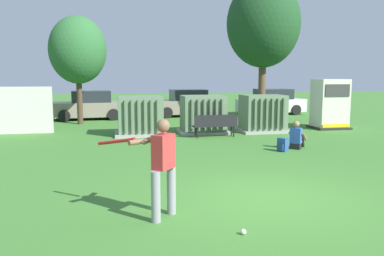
{
  "coord_description": "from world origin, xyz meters",
  "views": [
    {
      "loc": [
        -3.03,
        -7.4,
        2.48
      ],
      "look_at": [
        -0.89,
        3.5,
        1.0
      ],
      "focal_mm": 37.15,
      "sensor_mm": 36.0,
      "label": 1
    }
  ],
  "objects_px": {
    "park_bench": "(215,124)",
    "sports_ball": "(243,232)",
    "transformer_mid_west": "(203,115)",
    "parked_car_right_of_center": "(271,103)",
    "backpack": "(282,145)",
    "transformer_west": "(140,116)",
    "seated_spectator": "(297,138)",
    "parked_car_left_of_center": "(186,104)",
    "parked_car_leftmost": "(89,106)",
    "batter": "(161,163)",
    "transformer_mid_east": "(263,114)",
    "generator_enclosure": "(330,104)"
  },
  "relations": [
    {
      "from": "seated_spectator",
      "to": "parked_car_left_of_center",
      "type": "xyz_separation_m",
      "value": [
        -1.74,
        11.37,
        0.38
      ]
    },
    {
      "from": "park_bench",
      "to": "sports_ball",
      "type": "bearing_deg",
      "value": -101.89
    },
    {
      "from": "transformer_mid_east",
      "to": "generator_enclosure",
      "type": "height_order",
      "value": "generator_enclosure"
    },
    {
      "from": "sports_ball",
      "to": "parked_car_left_of_center",
      "type": "height_order",
      "value": "parked_car_left_of_center"
    },
    {
      "from": "park_bench",
      "to": "seated_spectator",
      "type": "xyz_separation_m",
      "value": [
        2.09,
        -2.95,
        -0.16
      ]
    },
    {
      "from": "backpack",
      "to": "transformer_west",
      "type": "bearing_deg",
      "value": 133.94
    },
    {
      "from": "generator_enclosure",
      "to": "transformer_west",
      "type": "bearing_deg",
      "value": -177.46
    },
    {
      "from": "transformer_mid_west",
      "to": "parked_car_leftmost",
      "type": "xyz_separation_m",
      "value": [
        -5.12,
        6.47,
        -0.04
      ]
    },
    {
      "from": "batter",
      "to": "transformer_west",
      "type": "bearing_deg",
      "value": 88.35
    },
    {
      "from": "sports_ball",
      "to": "parked_car_leftmost",
      "type": "bearing_deg",
      "value": 100.8
    },
    {
      "from": "transformer_mid_west",
      "to": "transformer_mid_east",
      "type": "xyz_separation_m",
      "value": [
        2.68,
        -0.07,
        0.0
      ]
    },
    {
      "from": "sports_ball",
      "to": "backpack",
      "type": "xyz_separation_m",
      "value": [
        3.45,
        6.32,
        0.17
      ]
    },
    {
      "from": "generator_enclosure",
      "to": "park_bench",
      "type": "bearing_deg",
      "value": -165.09
    },
    {
      "from": "sports_ball",
      "to": "parked_car_left_of_center",
      "type": "xyz_separation_m",
      "value": [
        2.38,
        18.07,
        0.71
      ]
    },
    {
      "from": "batter",
      "to": "transformer_mid_east",
      "type": "bearing_deg",
      "value": 59.99
    },
    {
      "from": "transformer_mid_east",
      "to": "transformer_mid_west",
      "type": "bearing_deg",
      "value": 178.41
    },
    {
      "from": "transformer_mid_west",
      "to": "backpack",
      "type": "distance_m",
      "value": 4.89
    },
    {
      "from": "backpack",
      "to": "parked_car_left_of_center",
      "type": "xyz_separation_m",
      "value": [
        -1.06,
        11.74,
        0.54
      ]
    },
    {
      "from": "parked_car_right_of_center",
      "to": "batter",
      "type": "bearing_deg",
      "value": -117.95
    },
    {
      "from": "transformer_mid_east",
      "to": "backpack",
      "type": "xyz_separation_m",
      "value": [
        -1.04,
        -4.5,
        -0.57
      ]
    },
    {
      "from": "parked_car_left_of_center",
      "to": "parked_car_right_of_center",
      "type": "height_order",
      "value": "same"
    },
    {
      "from": "batter",
      "to": "parked_car_right_of_center",
      "type": "relative_size",
      "value": 0.4
    },
    {
      "from": "backpack",
      "to": "parked_car_leftmost",
      "type": "distance_m",
      "value": 12.96
    },
    {
      "from": "transformer_west",
      "to": "batter",
      "type": "relative_size",
      "value": 1.21
    },
    {
      "from": "transformer_mid_west",
      "to": "parked_car_right_of_center",
      "type": "bearing_deg",
      "value": 49.83
    },
    {
      "from": "transformer_west",
      "to": "parked_car_left_of_center",
      "type": "relative_size",
      "value": 0.49
    },
    {
      "from": "transformer_west",
      "to": "parked_car_left_of_center",
      "type": "xyz_separation_m",
      "value": [
        3.27,
        7.24,
        -0.04
      ]
    },
    {
      "from": "transformer_west",
      "to": "parked_car_right_of_center",
      "type": "xyz_separation_m",
      "value": [
        8.79,
        7.29,
        -0.04
      ]
    },
    {
      "from": "park_bench",
      "to": "parked_car_left_of_center",
      "type": "distance_m",
      "value": 8.44
    },
    {
      "from": "generator_enclosure",
      "to": "batter",
      "type": "distance_m",
      "value": 13.67
    },
    {
      "from": "park_bench",
      "to": "parked_car_left_of_center",
      "type": "xyz_separation_m",
      "value": [
        0.35,
        8.42,
        0.22
      ]
    },
    {
      "from": "park_bench",
      "to": "transformer_mid_west",
      "type": "bearing_deg",
      "value": 100.2
    },
    {
      "from": "park_bench",
      "to": "seated_spectator",
      "type": "height_order",
      "value": "seated_spectator"
    },
    {
      "from": "batter",
      "to": "generator_enclosure",
      "type": "bearing_deg",
      "value": 48.22
    },
    {
      "from": "generator_enclosure",
      "to": "seated_spectator",
      "type": "relative_size",
      "value": 2.39
    },
    {
      "from": "park_bench",
      "to": "parked_car_left_of_center",
      "type": "relative_size",
      "value": 0.43
    },
    {
      "from": "transformer_west",
      "to": "transformer_mid_west",
      "type": "bearing_deg",
      "value": 1.49
    },
    {
      "from": "parked_car_right_of_center",
      "to": "parked_car_left_of_center",
      "type": "bearing_deg",
      "value": -179.57
    },
    {
      "from": "parked_car_leftmost",
      "to": "seated_spectator",
      "type": "bearing_deg",
      "value": -55.14
    },
    {
      "from": "park_bench",
      "to": "sports_ball",
      "type": "xyz_separation_m",
      "value": [
        -2.03,
        -9.64,
        -0.49
      ]
    },
    {
      "from": "transformer_west",
      "to": "batter",
      "type": "bearing_deg",
      "value": -91.65
    },
    {
      "from": "generator_enclosure",
      "to": "batter",
      "type": "xyz_separation_m",
      "value": [
        -9.11,
        -10.19,
        -0.16
      ]
    },
    {
      "from": "generator_enclosure",
      "to": "batter",
      "type": "height_order",
      "value": "generator_enclosure"
    },
    {
      "from": "parked_car_left_of_center",
      "to": "parked_car_right_of_center",
      "type": "relative_size",
      "value": 0.97
    },
    {
      "from": "parked_car_right_of_center",
      "to": "backpack",
      "type": "bearing_deg",
      "value": -110.68
    },
    {
      "from": "batter",
      "to": "parked_car_right_of_center",
      "type": "distance_m",
      "value": 19.35
    },
    {
      "from": "park_bench",
      "to": "backpack",
      "type": "distance_m",
      "value": 3.62
    },
    {
      "from": "parked_car_right_of_center",
      "to": "seated_spectator",
      "type": "bearing_deg",
      "value": -108.31
    },
    {
      "from": "sports_ball",
      "to": "transformer_mid_west",
      "type": "bearing_deg",
      "value": 80.59
    },
    {
      "from": "transformer_mid_west",
      "to": "sports_ball",
      "type": "height_order",
      "value": "transformer_mid_west"
    }
  ]
}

